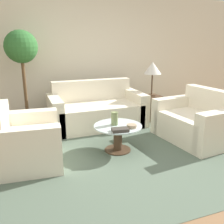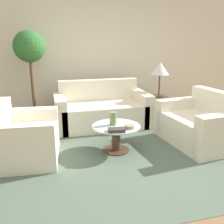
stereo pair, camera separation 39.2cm
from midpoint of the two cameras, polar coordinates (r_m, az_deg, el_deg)
name	(u,v)px [view 1 (the left image)]	position (r m, az deg, el deg)	size (l,w,h in m)	color
ground_plane	(140,170)	(3.34, 2.97, -13.22)	(14.00, 14.00, 0.00)	brown
wall_back	(83,57)	(5.60, -8.59, 12.42)	(10.00, 0.06, 2.60)	beige
rug	(118,150)	(3.89, -1.60, -8.77)	(3.72, 3.39, 0.01)	#4C5B4C
sofa_main	(96,111)	(4.95, -5.89, 0.20)	(1.82, 0.92, 0.87)	beige
armchair	(23,143)	(3.66, -22.56, -6.68)	(0.93, 1.05, 0.84)	beige
loveseat	(197,123)	(4.39, 16.46, -2.42)	(1.00, 1.34, 0.85)	beige
coffee_table	(118,134)	(3.78, -1.63, -5.17)	(0.73, 0.73, 0.41)	#422D1E
side_table	(151,108)	(5.32, 6.81, 0.96)	(0.36, 0.36, 0.52)	#422D1E
table_lamp	(153,69)	(5.17, 7.11, 9.76)	(0.36, 0.36, 0.70)	#422D1E
potted_plant	(23,63)	(4.94, -21.97, 10.37)	(0.59, 0.59, 1.82)	#3D3833
vase	(115,118)	(3.73, -2.43, -1.54)	(0.10, 0.10, 0.20)	#6B7A4C
bowl	(132,126)	(3.62, 1.43, -3.31)	(0.14, 0.14, 0.05)	gray
book_stack	(120,130)	(3.49, -1.34, -4.14)	(0.25, 0.17, 0.05)	#38332D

